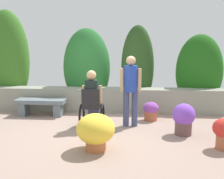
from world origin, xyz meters
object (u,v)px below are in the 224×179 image
object	(u,v)px
flower_pot_terracotta_by_wall	(96,131)
flower_pot_red_accent	(151,110)
flower_pot_small_foreground	(184,118)
flower_pot_purple_near	(224,132)
person_in_wheelchair	(92,101)
stone_bench	(41,105)
person_standing_companion	(131,86)

from	to	relation	value
flower_pot_terracotta_by_wall	flower_pot_red_accent	size ratio (longest dim) A/B	1.47
flower_pot_red_accent	flower_pot_small_foreground	bearing A→B (deg)	-59.83
flower_pot_red_accent	flower_pot_small_foreground	distance (m)	1.23
flower_pot_purple_near	person_in_wheelchair	bearing A→B (deg)	156.41
person_in_wheelchair	flower_pot_terracotta_by_wall	world-z (taller)	person_in_wheelchair
flower_pot_purple_near	flower_pot_small_foreground	bearing A→B (deg)	127.94
flower_pot_small_foreground	person_in_wheelchair	bearing A→B (deg)	169.30
flower_pot_terracotta_by_wall	flower_pot_purple_near	bearing A→B (deg)	5.47
stone_bench	flower_pot_purple_near	world-z (taller)	flower_pot_purple_near
stone_bench	flower_pot_small_foreground	world-z (taller)	flower_pot_small_foreground
flower_pot_purple_near	stone_bench	bearing A→B (deg)	153.57
person_standing_companion	flower_pot_small_foreground	xyz separation A→B (m)	(1.13, -0.54, -0.58)
person_standing_companion	flower_pot_purple_near	world-z (taller)	person_standing_companion
flower_pot_red_accent	person_standing_companion	bearing A→B (deg)	-134.74
stone_bench	person_in_wheelchair	size ratio (longest dim) A/B	1.00
person_in_wheelchair	flower_pot_red_accent	xyz separation A→B (m)	(1.39, 0.68, -0.37)
person_standing_companion	person_in_wheelchair	bearing A→B (deg)	-173.82
person_standing_companion	flower_pot_small_foreground	world-z (taller)	person_standing_companion
flower_pot_purple_near	flower_pot_red_accent	size ratio (longest dim) A/B	1.21
stone_bench	flower_pot_terracotta_by_wall	bearing A→B (deg)	-52.74
person_in_wheelchair	flower_pot_purple_near	distance (m)	2.85
stone_bench	flower_pot_small_foreground	distance (m)	3.78
flower_pot_terracotta_by_wall	flower_pot_small_foreground	size ratio (longest dim) A/B	1.03
person_standing_companion	flower_pot_terracotta_by_wall	size ratio (longest dim) A/B	2.37
person_standing_companion	flower_pot_red_accent	size ratio (longest dim) A/B	3.47
person_in_wheelchair	person_standing_companion	bearing A→B (deg)	14.32
person_in_wheelchair	flower_pot_terracotta_by_wall	bearing A→B (deg)	-74.71
flower_pot_purple_near	flower_pot_red_accent	world-z (taller)	flower_pot_purple_near
flower_pot_small_foreground	flower_pot_red_accent	bearing A→B (deg)	120.17
person_in_wheelchair	person_standing_companion	distance (m)	0.95
flower_pot_purple_near	flower_pot_terracotta_by_wall	size ratio (longest dim) A/B	0.83
flower_pot_small_foreground	flower_pot_purple_near	bearing A→B (deg)	-52.06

